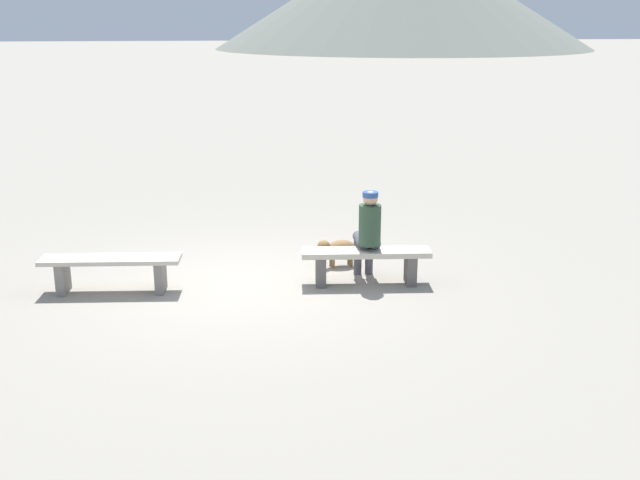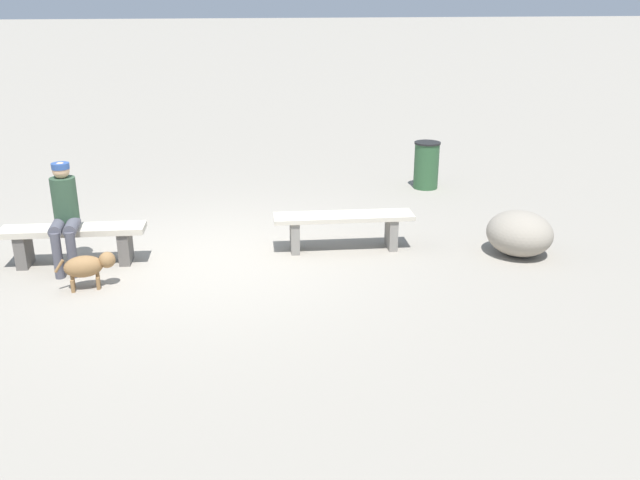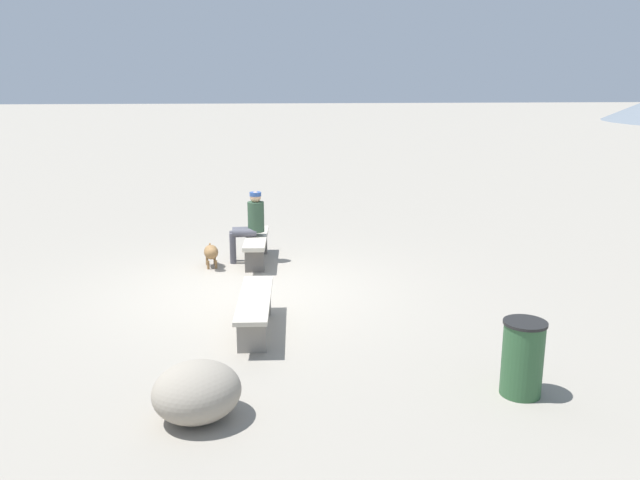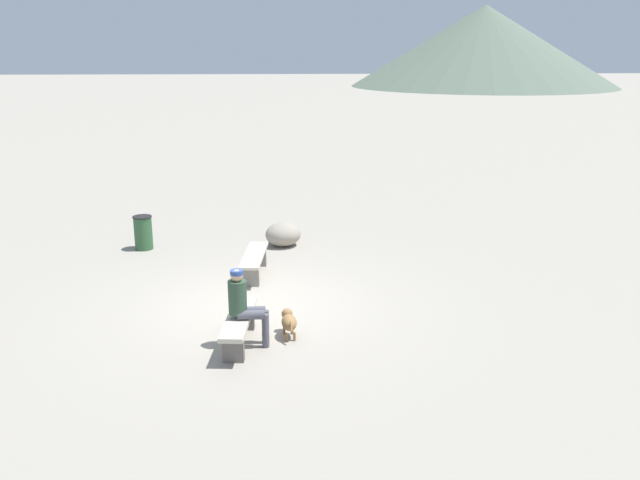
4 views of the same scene
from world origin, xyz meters
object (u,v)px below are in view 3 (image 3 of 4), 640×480
at_px(trash_bin, 523,358).
at_px(boulder, 197,392).
at_px(bench_left, 255,307).
at_px(bench_right, 256,244).
at_px(dog, 211,253).
at_px(seated_person, 250,222).

distance_m(trash_bin, boulder, 3.27).
height_order(bench_left, bench_right, bench_right).
bearing_deg(dog, bench_left, 5.47).
height_order(bench_left, trash_bin, trash_bin).
relative_size(bench_right, dog, 2.65).
distance_m(seated_person, trash_bin, 6.04).
height_order(seated_person, trash_bin, seated_person).
xyz_separation_m(dog, trash_bin, (-5.12, -3.34, 0.13)).
distance_m(bench_left, dog, 3.15).
height_order(bench_left, dog, bench_left).
height_order(bench_right, trash_bin, trash_bin).
distance_m(dog, trash_bin, 6.11).
bearing_deg(bench_right, dog, 113.03).
bearing_deg(dog, trash_bin, 26.13).
height_order(bench_right, dog, bench_right).
bearing_deg(seated_person, boulder, 173.79).
bearing_deg(bench_left, bench_right, 3.10).
distance_m(bench_left, trash_bin, 3.36).
relative_size(dog, boulder, 0.77).
distance_m(bench_right, trash_bin, 5.95).
bearing_deg(dog, seated_person, 106.69).
distance_m(dog, boulder, 5.21).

